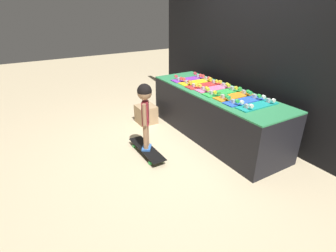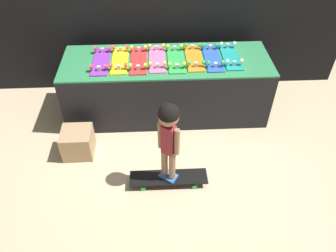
{
  "view_description": "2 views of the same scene",
  "coord_description": "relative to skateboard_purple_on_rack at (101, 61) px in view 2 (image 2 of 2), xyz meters",
  "views": [
    {
      "loc": [
        2.89,
        -1.98,
        1.97
      ],
      "look_at": [
        0.0,
        -0.27,
        0.38
      ],
      "focal_mm": 28.0,
      "sensor_mm": 36.0,
      "label": 1
    },
    {
      "loc": [
        -0.14,
        -2.74,
        2.75
      ],
      "look_at": [
        -0.02,
        -0.16,
        0.4
      ],
      "focal_mm": 35.0,
      "sensor_mm": 36.0,
      "label": 2
    }
  ],
  "objects": [
    {
      "name": "ground_plane",
      "position": [
        0.76,
        -0.59,
        -0.77
      ],
      "size": [
        16.0,
        16.0,
        0.0
      ],
      "primitive_type": "plane",
      "color": "beige"
    },
    {
      "name": "display_rack",
      "position": [
        0.76,
        0.01,
        -0.4
      ],
      "size": [
        2.44,
        0.8,
        0.76
      ],
      "color": "black",
      "rests_on": "ground_plane"
    },
    {
      "name": "skateboard_purple_on_rack",
      "position": [
        0.0,
        0.0,
        0.0
      ],
      "size": [
        0.19,
        0.61,
        0.09
      ],
      "color": "purple",
      "rests_on": "display_rack"
    },
    {
      "name": "skateboard_yellow_on_rack",
      "position": [
        0.22,
        0.01,
        0.0
      ],
      "size": [
        0.19,
        0.61,
        0.09
      ],
      "color": "yellow",
      "rests_on": "display_rack"
    },
    {
      "name": "skateboard_red_on_rack",
      "position": [
        0.43,
        -0.0,
        0.0
      ],
      "size": [
        0.19,
        0.61,
        0.09
      ],
      "color": "red",
      "rests_on": "display_rack"
    },
    {
      "name": "skateboard_pink_on_rack",
      "position": [
        0.65,
        0.03,
        0.0
      ],
      "size": [
        0.19,
        0.61,
        0.09
      ],
      "color": "pink",
      "rests_on": "display_rack"
    },
    {
      "name": "skateboard_green_on_rack",
      "position": [
        0.86,
        0.0,
        0.0
      ],
      "size": [
        0.19,
        0.61,
        0.09
      ],
      "color": "green",
      "rests_on": "display_rack"
    },
    {
      "name": "skateboard_orange_on_rack",
      "position": [
        1.08,
        0.03,
        0.0
      ],
      "size": [
        0.19,
        0.61,
        0.09
      ],
      "color": "orange",
      "rests_on": "display_rack"
    },
    {
      "name": "skateboard_blue_on_rack",
      "position": [
        1.3,
        0.01,
        0.0
      ],
      "size": [
        0.19,
        0.61,
        0.09
      ],
      "color": "blue",
      "rests_on": "display_rack"
    },
    {
      "name": "skateboard_teal_on_rack",
      "position": [
        1.51,
        0.03,
        0.0
      ],
      "size": [
        0.19,
        0.61,
        0.09
      ],
      "color": "teal",
      "rests_on": "display_rack"
    },
    {
      "name": "skateboard_on_floor",
      "position": [
        0.72,
        -1.19,
        -0.7
      ],
      "size": [
        0.8,
        0.2,
        0.09
      ],
      "color": "black",
      "rests_on": "ground_plane"
    },
    {
      "name": "child",
      "position": [
        0.72,
        -1.19,
        -0.02
      ],
      "size": [
        0.21,
        0.2,
        0.95
      ],
      "rotation": [
        0.0,
        0.0,
        -0.58
      ],
      "color": "#3870C6",
      "rests_on": "skateboard_on_floor"
    },
    {
      "name": "storage_box",
      "position": [
        -0.27,
        -0.71,
        -0.62
      ],
      "size": [
        0.33,
        0.32,
        0.32
      ],
      "color": "tan",
      "rests_on": "ground_plane"
    }
  ]
}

